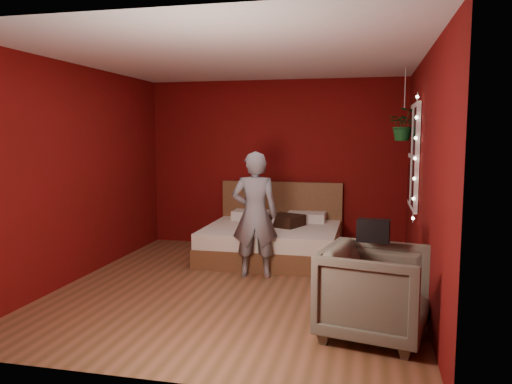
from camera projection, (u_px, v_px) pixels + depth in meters
floor at (238, 288)px, 5.77m from camera, size 4.50×4.50×0.00m
room_walls at (238, 142)px, 5.58m from camera, size 4.04×4.54×2.62m
window at (413, 156)px, 6.04m from camera, size 0.05×0.97×1.27m
fairy_lights at (415, 158)px, 5.53m from camera, size 0.04×0.04×1.45m
bed at (273, 239)px, 7.15m from camera, size 1.88×1.60×1.03m
person at (255, 215)px, 6.15m from camera, size 0.61×0.45×1.56m
armchair at (375, 292)px, 4.33m from camera, size 1.05×1.03×0.80m
handbag at (373, 231)px, 4.48m from camera, size 0.30×0.18×0.20m
throw_pillow at (285, 220)px, 7.09m from camera, size 0.57×0.57×0.15m
hanging_plant at (404, 124)px, 6.32m from camera, size 0.41×0.36×0.92m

